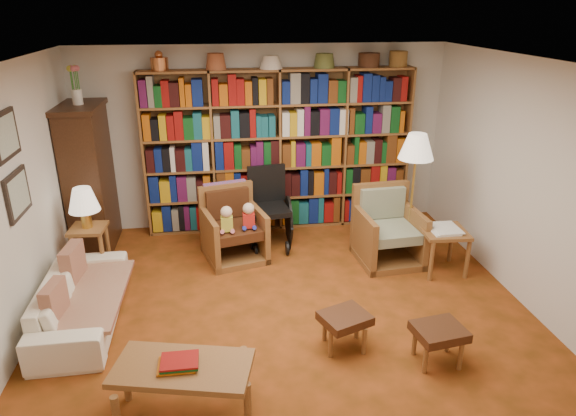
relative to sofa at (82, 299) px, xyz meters
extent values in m
plane|color=#9E4218|center=(2.05, -0.20, -0.25)|extent=(5.00, 5.00, 0.00)
plane|color=white|center=(2.05, -0.20, 2.25)|extent=(5.00, 5.00, 0.00)
plane|color=silver|center=(2.05, 2.30, 1.00)|extent=(5.00, 0.00, 5.00)
plane|color=silver|center=(2.05, -2.70, 1.00)|extent=(5.00, 0.00, 5.00)
plane|color=silver|center=(-0.45, -0.20, 1.00)|extent=(0.00, 5.00, 5.00)
plane|color=silver|center=(4.55, -0.20, 1.00)|extent=(0.00, 5.00, 5.00)
cube|color=brown|center=(2.25, 2.14, 0.85)|extent=(3.60, 0.30, 2.20)
cube|color=#3B1F10|center=(-0.21, 1.80, 0.65)|extent=(0.45, 0.90, 1.80)
cube|color=#3B1F10|center=(-0.21, 1.80, 1.58)|extent=(0.50, 0.95, 0.06)
cylinder|color=white|center=(-0.21, 1.80, 1.70)|extent=(0.12, 0.12, 0.18)
cube|color=black|center=(-0.43, 0.10, 1.65)|extent=(0.03, 0.52, 0.42)
cube|color=gray|center=(-0.42, 0.10, 1.65)|extent=(0.01, 0.44, 0.34)
cube|color=black|center=(-0.43, 0.10, 1.10)|extent=(0.03, 0.52, 0.42)
cube|color=gray|center=(-0.42, 0.10, 1.10)|extent=(0.01, 0.44, 0.34)
imported|color=white|center=(0.00, 0.00, 0.00)|extent=(1.72, 0.69, 0.50)
cube|color=#C2B78E|center=(0.05, 0.00, 0.05)|extent=(0.75, 1.38, 0.04)
cube|color=maroon|center=(-0.13, 0.35, 0.20)|extent=(0.17, 0.41, 0.40)
cube|color=maroon|center=(-0.13, -0.35, 0.20)|extent=(0.16, 0.37, 0.36)
cube|color=brown|center=(-0.10, 0.98, 0.34)|extent=(0.41, 0.41, 0.04)
cylinder|color=brown|center=(-0.26, 0.83, 0.04)|extent=(0.05, 0.05, 0.57)
cylinder|color=brown|center=(0.06, 0.83, 0.04)|extent=(0.05, 0.05, 0.57)
cylinder|color=brown|center=(-0.26, 1.14, 0.04)|extent=(0.05, 0.05, 0.57)
cylinder|color=brown|center=(0.06, 1.14, 0.04)|extent=(0.05, 0.05, 0.57)
cylinder|color=gold|center=(-0.10, 0.98, 0.46)|extent=(0.12, 0.12, 0.19)
cone|color=beige|center=(-0.10, 0.98, 0.70)|extent=(0.35, 0.35, 0.27)
cube|color=brown|center=(1.57, 1.19, -0.21)|extent=(0.86, 0.88, 0.08)
cube|color=brown|center=(1.25, 1.19, 0.06)|extent=(0.25, 0.72, 0.62)
cube|color=brown|center=(1.88, 1.19, 0.06)|extent=(0.25, 0.72, 0.62)
cube|color=brown|center=(1.57, 1.51, 0.19)|extent=(0.70, 0.25, 0.88)
cube|color=#472813|center=(1.57, 1.16, 0.14)|extent=(0.68, 0.73, 0.12)
cube|color=#472813|center=(1.57, 1.44, 0.39)|extent=(0.55, 0.23, 0.37)
cube|color=#CC3677|center=(1.57, 1.55, 0.45)|extent=(0.54, 0.19, 0.39)
cube|color=brown|center=(3.44, 0.84, -0.21)|extent=(0.78, 0.81, 0.08)
cube|color=brown|center=(3.11, 0.84, 0.08)|extent=(0.13, 0.76, 0.65)
cube|color=brown|center=(3.76, 0.84, 0.08)|extent=(0.13, 0.76, 0.65)
cube|color=brown|center=(3.44, 1.18, 0.21)|extent=(0.73, 0.13, 0.91)
cube|color=gray|center=(3.44, 0.81, 0.16)|extent=(0.61, 0.68, 0.12)
cube|color=gray|center=(3.44, 1.11, 0.42)|extent=(0.57, 0.14, 0.39)
cube|color=black|center=(2.03, 1.49, 0.25)|extent=(0.56, 0.56, 0.07)
cube|color=black|center=(2.03, 1.73, 0.53)|extent=(0.50, 0.12, 0.50)
cylinder|color=black|center=(1.75, 1.60, 0.06)|extent=(0.03, 0.62, 0.62)
cylinder|color=black|center=(2.31, 1.60, 0.06)|extent=(0.03, 0.62, 0.62)
cylinder|color=black|center=(1.83, 1.18, -0.16)|extent=(0.03, 0.18, 0.18)
cylinder|color=black|center=(2.23, 1.18, -0.16)|extent=(0.03, 0.18, 0.18)
cylinder|color=gold|center=(3.73, 0.95, -0.24)|extent=(0.27, 0.27, 0.03)
cylinder|color=gold|center=(3.73, 0.95, 0.42)|extent=(0.03, 0.03, 1.33)
cone|color=beige|center=(3.73, 0.95, 1.18)|extent=(0.42, 0.42, 0.30)
cube|color=brown|center=(3.98, 0.51, 0.26)|extent=(0.54, 0.54, 0.04)
cylinder|color=brown|center=(3.76, 0.29, -0.01)|extent=(0.05, 0.05, 0.49)
cylinder|color=brown|center=(4.20, 0.29, -0.01)|extent=(0.05, 0.05, 0.49)
cylinder|color=brown|center=(3.76, 0.72, -0.01)|extent=(0.05, 0.05, 0.49)
cylinder|color=brown|center=(4.20, 0.72, -0.01)|extent=(0.05, 0.05, 0.49)
cube|color=white|center=(3.98, 0.51, 0.29)|extent=(0.33, 0.40, 0.03)
cube|color=#472813|center=(2.48, -0.78, 0.06)|extent=(0.52, 0.48, 0.08)
cylinder|color=brown|center=(2.33, -0.90, -0.11)|extent=(0.04, 0.04, 0.27)
cylinder|color=brown|center=(2.64, -0.90, -0.11)|extent=(0.04, 0.04, 0.27)
cylinder|color=brown|center=(2.33, -0.65, -0.11)|extent=(0.04, 0.04, 0.27)
cylinder|color=brown|center=(2.64, -0.65, -0.11)|extent=(0.04, 0.04, 0.27)
cube|color=#472813|center=(3.25, -1.10, 0.07)|extent=(0.47, 0.42, 0.08)
cylinder|color=brown|center=(3.09, -1.23, -0.11)|extent=(0.04, 0.04, 0.28)
cylinder|color=brown|center=(3.41, -1.23, -0.11)|extent=(0.04, 0.04, 0.28)
cylinder|color=brown|center=(3.09, -0.97, -0.11)|extent=(0.04, 0.04, 0.28)
cylinder|color=brown|center=(3.41, -0.97, -0.11)|extent=(0.04, 0.04, 0.28)
cube|color=brown|center=(1.07, -1.41, 0.18)|extent=(1.12, 0.74, 0.05)
cylinder|color=brown|center=(1.54, -1.62, -0.05)|extent=(0.06, 0.06, 0.40)
cylinder|color=brown|center=(0.60, -1.20, -0.05)|extent=(0.06, 0.06, 0.40)
cylinder|color=brown|center=(1.54, -1.20, -0.05)|extent=(0.06, 0.06, 0.40)
cube|color=brown|center=(1.07, -1.41, 0.23)|extent=(0.32, 0.28, 0.05)
camera|label=1|loc=(1.41, -4.63, 2.73)|focal=32.00mm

